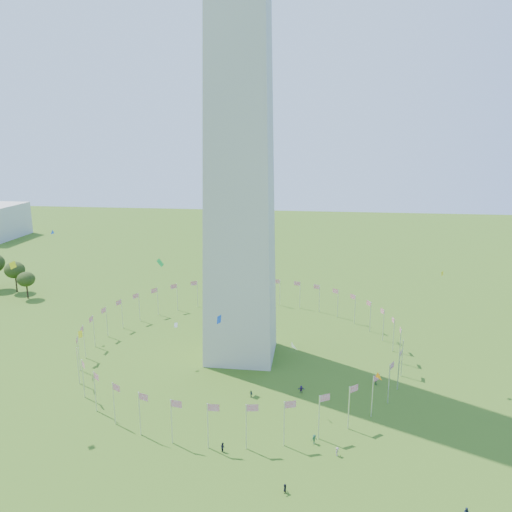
# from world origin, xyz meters

# --- Properties ---
(ground) EXTENTS (600.00, 600.00, 0.00)m
(ground) POSITION_xyz_m (0.00, 0.00, 0.00)
(ground) COLOR #335514
(ground) RESTS_ON ground
(washington_monument) EXTENTS (16.80, 16.80, 169.00)m
(washington_monument) POSITION_xyz_m (0.00, 50.00, 84.50)
(washington_monument) COLOR beige
(washington_monument) RESTS_ON ground
(flag_ring) EXTENTS (80.24, 80.24, 9.00)m
(flag_ring) POSITION_xyz_m (-0.00, 50.00, 4.50)
(flag_ring) COLOR silver
(flag_ring) RESTS_ON ground
(crowd) EXTENTS (104.48, 75.82, 2.02)m
(crowd) POSITION_xyz_m (8.62, -0.02, 0.89)
(crowd) COLOR #73675C
(crowd) RESTS_ON ground
(kites_aloft) EXTENTS (123.67, 74.29, 33.12)m
(kites_aloft) POSITION_xyz_m (7.82, 22.79, 19.86)
(kites_aloft) COLOR white
(kites_aloft) RESTS_ON ground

